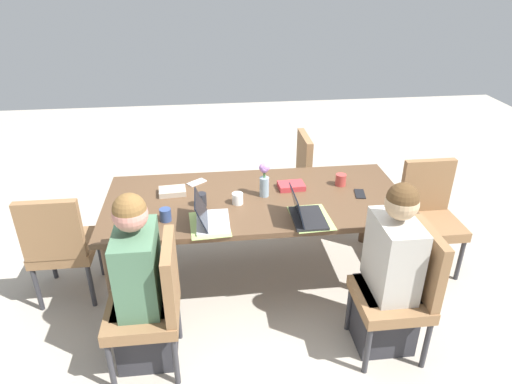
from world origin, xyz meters
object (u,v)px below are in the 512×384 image
object	(u,v)px
coffee_mug_centre_right	(144,224)
chair_near_left_mid	(404,287)
chair_head_right_right_near	(429,211)
phone_silver	(197,182)
coffee_mug_near_right	(201,200)
chair_near_left_near	(154,301)
chair_far_left_far	(315,175)
flower_vase	(264,177)
laptop_near_left_mid	(305,214)
dining_table	(256,206)
book_red_cover	(291,186)
person_near_left_mid	(389,278)
person_near_left_near	(141,292)
book_blue_cover	(172,191)
laptop_near_left_near	(209,218)
coffee_mug_near_left	(238,199)
coffee_mug_centre_left	(165,215)
chair_head_left_right_mid	(60,243)
phone_black	(360,194)
coffee_mug_far_left	(341,180)

from	to	relation	value
coffee_mug_centre_right	chair_near_left_mid	bearing A→B (deg)	-16.27
chair_head_right_right_near	phone_silver	xyz separation A→B (m)	(-1.87, 0.25, 0.24)
chair_near_left_mid	coffee_mug_near_right	xyz separation A→B (m)	(-1.24, 0.77, 0.29)
chair_near_left_near	phone_silver	bearing A→B (deg)	75.96
chair_far_left_far	flower_vase	size ratio (longest dim) A/B	3.39
laptop_near_left_mid	coffee_mug_centre_right	distance (m)	1.07
dining_table	chair_near_left_near	bearing A→B (deg)	-132.09
chair_near_left_near	coffee_mug_centre_right	bearing A→B (deg)	98.54
chair_near_left_near	laptop_near_left_mid	xyz separation A→B (m)	(1.01, 0.44, 0.28)
book_red_cover	phone_silver	xyz separation A→B (m)	(-0.73, 0.18, -0.02)
chair_far_left_far	coffee_mug_near_right	world-z (taller)	chair_far_left_far
person_near_left_mid	phone_silver	xyz separation A→B (m)	(-1.20, 1.09, 0.21)
dining_table	person_near_left_near	size ratio (longest dim) A/B	1.87
chair_near_left_mid	book_red_cover	distance (m)	1.14
coffee_mug_centre_right	book_blue_cover	bearing A→B (deg)	73.21
dining_table	chair_near_left_near	world-z (taller)	chair_near_left_near
coffee_mug_centre_right	chair_near_left_near	bearing A→B (deg)	-81.46
chair_head_right_right_near	laptop_near_left_mid	bearing A→B (deg)	-160.25
coffee_mug_near_right	coffee_mug_centre_right	distance (m)	0.48
chair_near_left_mid	chair_head_right_right_near	distance (m)	1.07
chair_near_left_mid	laptop_near_left_near	bearing A→B (deg)	156.78
chair_near_left_mid	coffee_mug_near_left	size ratio (longest dim) A/B	10.92
dining_table	person_near_left_mid	xyz separation A→B (m)	(0.76, -0.78, -0.14)
book_red_cover	coffee_mug_centre_left	bearing A→B (deg)	-161.22
book_red_cover	book_blue_cover	xyz separation A→B (m)	(-0.91, 0.02, -0.00)
chair_head_left_right_mid	phone_black	xyz separation A→B (m)	(2.23, 0.05, 0.24)
flower_vase	coffee_mug_centre_right	size ratio (longest dim) A/B	2.52
chair_near_left_mid	coffee_mug_centre_left	distance (m)	1.62
person_near_left_mid	chair_far_left_far	xyz separation A→B (m)	(-0.10, 1.61, -0.03)
chair_near_left_near	coffee_mug_near_left	size ratio (longest dim) A/B	10.92
flower_vase	coffee_mug_centre_left	bearing A→B (deg)	-158.54
person_near_left_mid	coffee_mug_centre_left	distance (m)	1.53
coffee_mug_near_right	dining_table	bearing A→B (deg)	10.44
person_near_left_near	phone_silver	distance (m)	1.12
coffee_mug_far_left	book_blue_cover	world-z (taller)	coffee_mug_far_left
coffee_mug_far_left	chair_far_left_far	bearing A→B (deg)	92.05
person_near_left_near	flower_vase	size ratio (longest dim) A/B	4.50
coffee_mug_centre_left	laptop_near_left_mid	bearing A→B (deg)	-6.20
chair_near_left_near	coffee_mug_centre_left	xyz separation A→B (m)	(0.06, 0.54, 0.28)
person_near_left_near	coffee_mug_centre_left	world-z (taller)	person_near_left_near
person_near_left_mid	laptop_near_left_near	xyz separation A→B (m)	(-1.11, 0.45, 0.25)
chair_head_right_right_near	laptop_near_left_mid	size ratio (longest dim) A/B	2.81
coffee_mug_near_right	person_near_left_mid	bearing A→B (deg)	-31.29
dining_table	chair_near_left_mid	bearing A→B (deg)	-45.23
chair_far_left_far	book_blue_cover	size ratio (longest dim) A/B	4.50
coffee_mug_far_left	chair_near_left_mid	bearing A→B (deg)	-81.35
coffee_mug_centre_left	phone_silver	xyz separation A→B (m)	(0.21, 0.56, -0.04)
chair_near_left_mid	chair_far_left_far	distance (m)	1.68
coffee_mug_near_left	phone_black	world-z (taller)	coffee_mug_near_left
coffee_mug_centre_right	chair_far_left_far	bearing A→B (deg)	39.86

